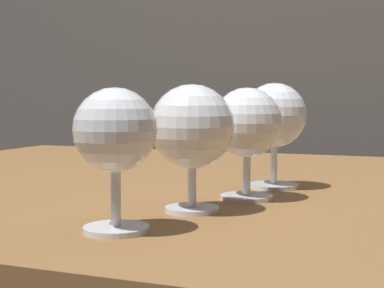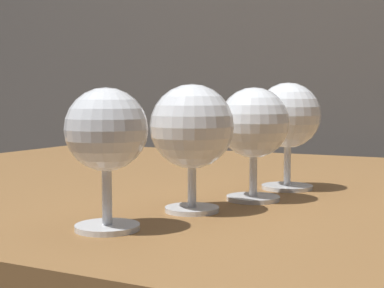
{
  "view_description": "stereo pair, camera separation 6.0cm",
  "coord_description": "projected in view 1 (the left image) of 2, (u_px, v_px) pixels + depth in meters",
  "views": [
    {
      "loc": [
        0.21,
        -0.77,
        0.89
      ],
      "look_at": [
        -0.01,
        -0.22,
        0.84
      ],
      "focal_mm": 54.42,
      "sensor_mm": 36.0,
      "label": 1
    },
    {
      "loc": [
        0.26,
        -0.75,
        0.89
      ],
      "look_at": [
        -0.01,
        -0.22,
        0.84
      ],
      "focal_mm": 54.42,
      "sensor_mm": 36.0,
      "label": 2
    }
  ],
  "objects": [
    {
      "name": "wine_glass_white",
      "position": [
        115.0,
        133.0,
        0.51
      ],
      "size": [
        0.07,
        0.07,
        0.13
      ],
      "color": "white",
      "rests_on": "dining_table"
    },
    {
      "name": "wine_glass_pinot",
      "position": [
        274.0,
        118.0,
        0.76
      ],
      "size": [
        0.08,
        0.08,
        0.14
      ],
      "color": "white",
      "rests_on": "dining_table"
    },
    {
      "name": "dining_table",
      "position": [
        251.0,
        251.0,
        0.81
      ],
      "size": [
        1.32,
        0.89,
        0.77
      ],
      "color": "brown",
      "rests_on": "ground_plane"
    },
    {
      "name": "wine_glass_amber",
      "position": [
        247.0,
        126.0,
        0.67
      ],
      "size": [
        0.08,
        0.08,
        0.13
      ],
      "color": "white",
      "rests_on": "dining_table"
    },
    {
      "name": "wine_glass_chardonnay",
      "position": [
        192.0,
        127.0,
        0.6
      ],
      "size": [
        0.09,
        0.09,
        0.13
      ],
      "color": "white",
      "rests_on": "dining_table"
    }
  ]
}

